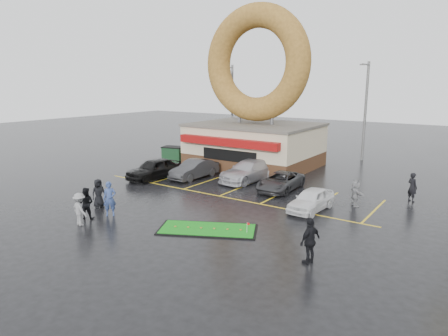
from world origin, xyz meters
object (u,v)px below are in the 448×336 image
Objects in this scene: streetlight_mid at (365,109)px; person_blue at (110,199)px; donut_shop at (255,115)px; car_black at (154,169)px; car_dgrey at (194,169)px; streetlight_left at (232,105)px; person_cameraman at (310,241)px; dumpster at (173,154)px; car_grey at (281,181)px; car_silver at (249,171)px; putting_green at (208,229)px; car_white at (311,200)px.

person_blue is at bearing -105.56° from streetlight_mid.
person_blue is at bearing -88.88° from donut_shop.
car_dgrey is at bearing 43.11° from car_black.
streetlight_left is 15.27m from car_dgrey.
person_cameraman is 1.07× the size of dumpster.
streetlight_left is 2.04× the size of car_grey.
car_black reaches higher than car_silver.
car_dgrey is at bearing -108.52° from person_cameraman.
person_cameraman is at bearing -6.51° from putting_green.
person_blue reaches higher than car_silver.
person_cameraman is (4.61, -23.39, -3.82)m from streetlight_mid.
car_silver is 13.92m from person_cameraman.
person_cameraman is at bearing -41.42° from car_silver.
streetlight_mid reaches higher than car_dgrey.
car_black is at bearing -123.17° from streetlight_mid.
car_silver is (9.43, -11.93, -4.02)m from streetlight_left.
donut_shop is 3.06× the size of car_grey.
streetlight_mid is at bearing 87.52° from putting_green.
donut_shop is 7.50× the size of dumpster.
streetlight_left is at bearing -175.91° from streetlight_mid.
person_blue is at bearing -119.94° from car_grey.
streetlight_left is (-7.00, 6.95, 0.32)m from donut_shop.
streetlight_mid is at bearing 29.45° from person_blue.
car_black is 7.12m from car_silver.
donut_shop is 1.50× the size of streetlight_left.
car_dgrey is (-8.37, -14.60, -4.08)m from streetlight_mid.
streetlight_left and streetlight_mid have the same top height.
car_silver is at bearing 152.78° from car_white.
donut_shop is at bearing 81.37° from car_dgrey.
person_cameraman reaches higher than car_white.
dumpster is (-5.83, 4.14, -0.06)m from car_dgrey.
car_black is at bearing 147.21° from putting_green.
car_grey is 2.30× the size of person_cameraman.
streetlight_left is at bearing 107.09° from car_black.
streetlight_left reaches higher than car_white.
car_dgrey is (2.38, 1.85, -0.07)m from car_black.
car_grey is 2.45× the size of dumpster.
streetlight_left is at bearing 120.90° from putting_green.
person_cameraman is (11.29, 0.63, 0.01)m from person_blue.
car_white is at bearing -44.90° from streetlight_left.
car_black is at bearing 73.29° from person_blue.
streetlight_mid reaches higher than person_blue.
car_white is at bearing -24.14° from car_silver.
streetlight_left is 5.00× the size of dumpster.
streetlight_left is 1.98× the size of car_black.
person_blue is at bearing -167.45° from putting_green.
car_silver reaches higher than dumpster.
putting_green is at bearing -89.44° from car_grey.
putting_green is (13.21, -12.28, -0.61)m from dumpster.
car_silver reaches higher than car_grey.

